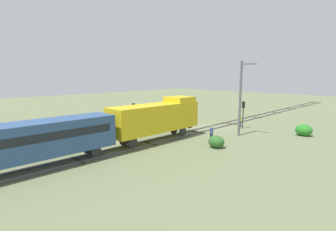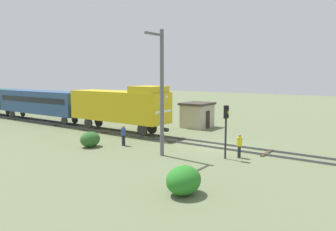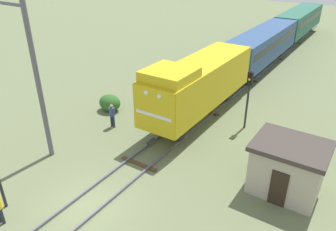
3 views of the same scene
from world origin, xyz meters
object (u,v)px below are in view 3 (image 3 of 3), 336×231
at_px(relay_hut, 287,167).
at_px(locomotive, 199,82).
at_px(worker_by_signal, 112,114).
at_px(passenger_car_leading, 263,44).
at_px(passenger_car_trailing, 299,20).
at_px(catenary_mast, 37,80).
at_px(traffic_signal_mid, 249,90).

bearing_deg(relay_hut, locomotive, 148.90).
bearing_deg(locomotive, worker_by_signal, -133.99).
height_order(locomotive, passenger_car_leading, locomotive).
bearing_deg(passenger_car_leading, passenger_car_trailing, 90.00).
bearing_deg(relay_hut, passenger_car_leading, 112.78).
relative_size(locomotive, catenary_mast, 1.30).
relative_size(passenger_car_trailing, relay_hut, 4.00).
distance_m(worker_by_signal, relay_hut, 11.71).
relative_size(locomotive, worker_by_signal, 6.82).
bearing_deg(passenger_car_trailing, catenary_mast, -97.82).
bearing_deg(catenary_mast, worker_by_signal, 79.34).
xyz_separation_m(passenger_car_trailing, worker_by_signal, (-4.20, -32.29, -1.53)).
xyz_separation_m(locomotive, passenger_car_leading, (0.00, 13.34, -0.25)).
xyz_separation_m(passenger_car_leading, worker_by_signal, (-4.20, -17.69, -1.53)).
height_order(passenger_car_trailing, catenary_mast, catenary_mast).
height_order(passenger_car_trailing, traffic_signal_mid, traffic_signal_mid).
xyz_separation_m(passenger_car_leading, passenger_car_trailing, (0.00, 14.60, 0.00)).
relative_size(passenger_car_leading, catenary_mast, 1.57).
bearing_deg(worker_by_signal, catenary_mast, 49.44).
relative_size(catenary_mast, relay_hut, 2.55).
bearing_deg(traffic_signal_mid, worker_by_signal, -147.19).
xyz_separation_m(locomotive, passenger_car_trailing, (0.00, 27.94, -0.25)).
xyz_separation_m(catenary_mast, relay_hut, (12.56, 4.37, -3.33)).
relative_size(locomotive, passenger_car_trailing, 0.83).
relative_size(traffic_signal_mid, catenary_mast, 0.45).
bearing_deg(locomotive, relay_hut, -31.10).
distance_m(passenger_car_leading, passenger_car_trailing, 14.60).
distance_m(passenger_car_trailing, worker_by_signal, 32.59).
distance_m(catenary_mast, relay_hut, 13.70).
height_order(passenger_car_leading, traffic_signal_mid, traffic_signal_mid).
bearing_deg(locomotive, catenary_mast, -119.61).
bearing_deg(worker_by_signal, relay_hut, 149.25).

